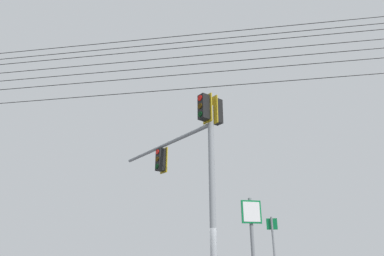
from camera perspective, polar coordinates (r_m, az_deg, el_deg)
signal_mast_assembly at (r=11.45m, az=0.28°, el=-4.99°), size 4.85×4.27×6.94m
route_sign_primary at (r=11.64m, az=14.18°, el=-20.51°), size 0.36×0.11×2.95m
route_sign_secondary at (r=6.47m, az=10.68°, el=-20.98°), size 0.37×0.19×2.77m
overhead_wire_span at (r=12.48m, az=-4.32°, el=11.79°), size 34.35×2.69×3.07m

